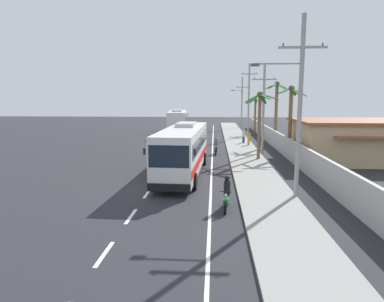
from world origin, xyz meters
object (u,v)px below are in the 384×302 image
(roadside_building, at_px, (365,140))
(utility_pole_nearest, at_px, (298,103))
(motorcycle_trailing, at_px, (227,196))
(palm_nearest, at_px, (255,109))
(pedestrian_near_kerb, at_px, (249,138))
(palm_second, at_px, (291,110))
(motorcycle_beside_bus, at_px, (216,148))
(coach_bus_foreground, at_px, (184,148))
(coach_bus_far_lane, at_px, (178,121))
(utility_pole_distant, at_px, (242,101))
(palm_fourth, at_px, (276,103))
(pedestrian_midwalk, at_px, (244,136))
(palm_third, at_px, (260,111))
(utility_pole_far, at_px, (249,99))
(utility_pole_mid, at_px, (263,108))

(roadside_building, bearing_deg, utility_pole_nearest, -126.37)
(motorcycle_trailing, relative_size, palm_nearest, 0.35)
(motorcycle_trailing, height_order, palm_nearest, palm_nearest)
(pedestrian_near_kerb, height_order, palm_second, palm_second)
(utility_pole_nearest, bearing_deg, motorcycle_beside_bus, 106.25)
(coach_bus_foreground, distance_m, coach_bus_far_lane, 27.40)
(pedestrian_near_kerb, distance_m, utility_pole_distant, 24.98)
(coach_bus_far_lane, bearing_deg, palm_fourth, -44.19)
(pedestrian_midwalk, bearing_deg, motorcycle_beside_bus, 57.22)
(motorcycle_beside_bus, bearing_deg, roadside_building, -11.10)
(pedestrian_near_kerb, xyz_separation_m, palm_fourth, (3.01, 0.21, 3.94))
(utility_pole_distant, xyz_separation_m, palm_third, (-1.03, -33.53, -0.53))
(motorcycle_trailing, bearing_deg, palm_fourth, 74.47)
(utility_pole_far, height_order, roadside_building, utility_pole_far)
(motorcycle_beside_bus, relative_size, utility_pole_far, 0.19)
(coach_bus_far_lane, bearing_deg, coach_bus_foreground, -82.86)
(palm_third, bearing_deg, pedestrian_midwalk, 92.21)
(pedestrian_near_kerb, relative_size, utility_pole_mid, 0.18)
(motorcycle_trailing, distance_m, utility_pole_nearest, 6.26)
(motorcycle_beside_bus, distance_m, utility_pole_distant, 31.16)
(motorcycle_beside_bus, relative_size, roadside_building, 0.16)
(motorcycle_beside_bus, xyz_separation_m, utility_pole_mid, (4.55, 0.49, 3.90))
(pedestrian_midwalk, relative_size, palm_fourth, 0.21)
(pedestrian_near_kerb, height_order, utility_pole_nearest, utility_pole_nearest)
(utility_pole_nearest, bearing_deg, roadside_building, 53.63)
(coach_bus_foreground, height_order, coach_bus_far_lane, coach_bus_far_lane)
(utility_pole_mid, xyz_separation_m, palm_nearest, (1.32, 17.72, -0.62))
(coach_bus_far_lane, bearing_deg, utility_pole_nearest, -73.02)
(utility_pole_mid, bearing_deg, palm_nearest, 85.76)
(utility_pole_nearest, distance_m, palm_second, 14.12)
(utility_pole_mid, height_order, utility_pole_far, utility_pole_far)
(coach_bus_foreground, height_order, utility_pole_distant, utility_pole_distant)
(pedestrian_near_kerb, xyz_separation_m, pedestrian_midwalk, (-0.43, 1.92, 0.00))
(pedestrian_midwalk, distance_m, utility_pole_distant, 23.11)
(pedestrian_midwalk, height_order, utility_pole_mid, utility_pole_mid)
(coach_bus_far_lane, height_order, pedestrian_near_kerb, coach_bus_far_lane)
(coach_bus_foreground, bearing_deg, utility_pole_distant, 79.71)
(coach_bus_far_lane, distance_m, roadside_building, 28.07)
(pedestrian_midwalk, distance_m, utility_pole_mid, 8.22)
(pedestrian_near_kerb, bearing_deg, palm_second, 142.56)
(pedestrian_midwalk, bearing_deg, utility_pole_mid, 89.93)
(motorcycle_beside_bus, bearing_deg, pedestrian_midwalk, 66.79)
(coach_bus_foreground, height_order, palm_third, palm_third)
(pedestrian_midwalk, relative_size, palm_nearest, 0.28)
(utility_pole_far, height_order, utility_pole_distant, utility_pole_far)
(coach_bus_foreground, xyz_separation_m, utility_pole_nearest, (6.61, -5.59, 3.29))
(coach_bus_far_lane, bearing_deg, pedestrian_near_kerb, -52.45)
(motorcycle_trailing, distance_m, palm_nearest, 35.43)
(coach_bus_far_lane, height_order, palm_nearest, palm_nearest)
(coach_bus_foreground, xyz_separation_m, coach_bus_far_lane, (-3.41, 27.19, 0.08))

